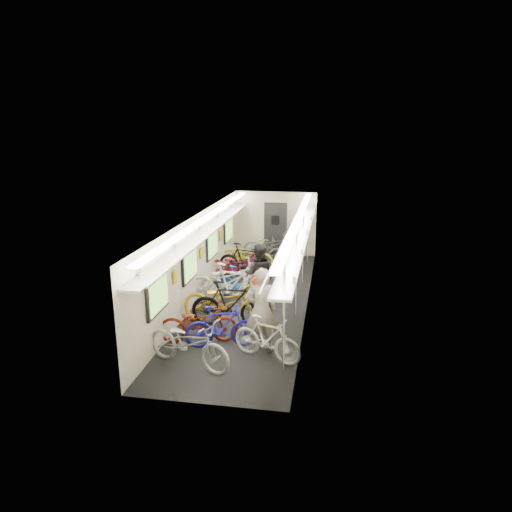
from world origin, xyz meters
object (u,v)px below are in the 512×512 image
(passenger_near, at_px, (261,310))
(backpack, at_px, (259,286))
(passenger_mid, at_px, (259,275))
(bicycle_1, at_px, (222,327))
(bicycle_0, at_px, (189,343))

(passenger_near, bearing_deg, backpack, -89.67)
(passenger_mid, xyz_separation_m, backpack, (0.36, -2.14, 0.43))
(bicycle_1, height_order, backpack, backpack)
(bicycle_1, bearing_deg, bicycle_0, 140.06)
(bicycle_0, distance_m, passenger_mid, 3.67)
(bicycle_0, height_order, backpack, backpack)
(bicycle_0, xyz_separation_m, passenger_near, (1.30, 0.92, 0.41))
(backpack, bearing_deg, bicycle_1, -149.07)
(passenger_near, bearing_deg, passenger_mid, -93.25)
(passenger_near, height_order, backpack, passenger_near)
(bicycle_0, height_order, passenger_mid, passenger_mid)
(passenger_mid, relative_size, backpack, 4.48)
(passenger_mid, bearing_deg, backpack, 99.80)
(bicycle_1, xyz_separation_m, passenger_near, (0.86, -0.01, 0.44))
(bicycle_1, relative_size, backpack, 4.23)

